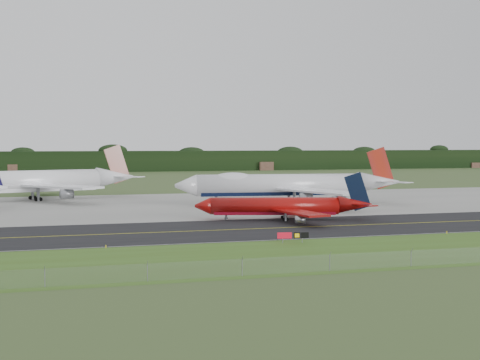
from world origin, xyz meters
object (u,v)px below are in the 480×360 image
(jet_red_737, at_px, (284,207))
(jet_ba_747, at_px, (287,185))
(taxiway_sign, at_px, (293,236))
(jet_star_tail, at_px, (34,182))

(jet_red_737, bearing_deg, jet_ba_747, 69.32)
(jet_ba_747, distance_m, taxiway_sign, 69.66)
(taxiway_sign, bearing_deg, jet_red_737, 72.79)
(jet_ba_747, bearing_deg, jet_red_737, -110.68)
(jet_star_tail, bearing_deg, taxiway_sign, -66.11)
(jet_star_tail, bearing_deg, jet_red_737, -51.08)
(jet_ba_747, distance_m, jet_red_737, 35.84)
(jet_red_737, distance_m, jet_star_tail, 85.77)
(taxiway_sign, bearing_deg, jet_star_tail, 113.89)
(jet_ba_747, xyz_separation_m, jet_red_737, (-12.63, -33.45, -2.47))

